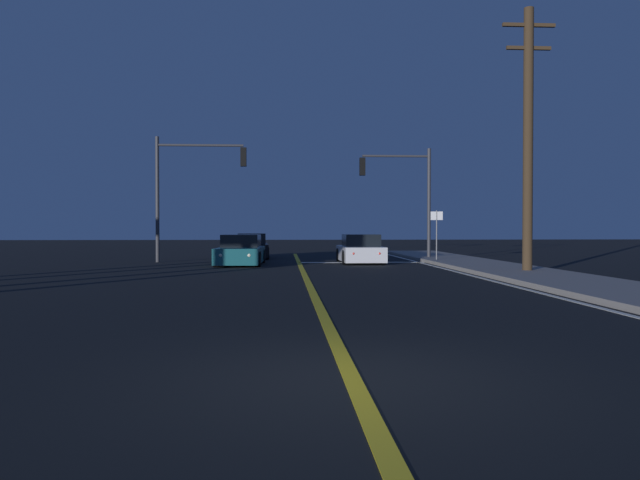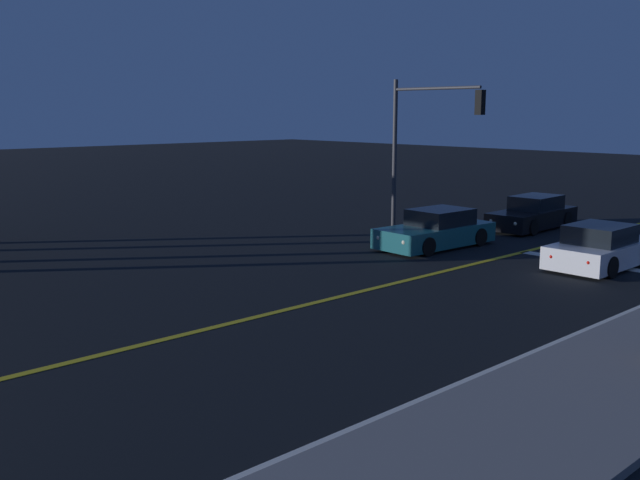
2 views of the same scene
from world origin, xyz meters
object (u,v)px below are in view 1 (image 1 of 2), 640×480
(car_distant_tail_teal, at_px, (241,252))
(utility_pole_right, at_px, (528,137))
(traffic_signal_near_right, at_px, (404,186))
(traffic_signal_far_left, at_px, (189,178))
(car_parked_curb_white, at_px, (360,250))
(car_lead_oncoming_black, at_px, (252,247))
(street_sign_corner, at_px, (437,228))

(car_distant_tail_teal, height_order, utility_pole_right, utility_pole_right)
(traffic_signal_near_right, relative_size, traffic_signal_far_left, 0.95)
(car_parked_curb_white, height_order, traffic_signal_far_left, traffic_signal_far_left)
(car_parked_curb_white, distance_m, traffic_signal_near_right, 4.88)
(car_lead_oncoming_black, distance_m, traffic_signal_far_left, 5.78)
(traffic_signal_far_left, bearing_deg, traffic_signal_near_right, 7.47)
(car_lead_oncoming_black, relative_size, utility_pole_right, 0.50)
(car_distant_tail_teal, distance_m, street_sign_corner, 9.19)
(car_distant_tail_teal, xyz_separation_m, traffic_signal_near_right, (8.07, 3.78, 3.22))
(street_sign_corner, bearing_deg, traffic_signal_far_left, 173.16)
(car_distant_tail_teal, distance_m, car_parked_curb_white, 5.62)
(traffic_signal_near_right, xyz_separation_m, street_sign_corner, (1.00, -2.80, -2.15))
(car_distant_tail_teal, distance_m, car_lead_oncoming_black, 6.10)
(street_sign_corner, bearing_deg, utility_pole_right, -79.20)
(utility_pole_right, height_order, street_sign_corner, utility_pole_right)
(car_parked_curb_white, height_order, traffic_signal_near_right, traffic_signal_near_right)
(traffic_signal_near_right, height_order, street_sign_corner, traffic_signal_near_right)
(car_lead_oncoming_black, distance_m, street_sign_corner, 10.32)
(car_distant_tail_teal, relative_size, traffic_signal_near_right, 0.81)
(traffic_signal_far_left, xyz_separation_m, utility_pole_right, (13.07, -8.74, 0.80))
(car_parked_curb_white, bearing_deg, car_distant_tail_teal, -168.70)
(car_parked_curb_white, xyz_separation_m, street_sign_corner, (3.58, -0.19, 1.07))
(street_sign_corner, bearing_deg, car_distant_tail_teal, -173.85)
(car_lead_oncoming_black, xyz_separation_m, car_parked_curb_white, (5.32, -4.93, -0.00))
(car_parked_curb_white, bearing_deg, traffic_signal_near_right, 44.60)
(car_distant_tail_teal, bearing_deg, street_sign_corner, -171.72)
(traffic_signal_near_right, bearing_deg, car_parked_curb_white, 45.34)
(traffic_signal_near_right, xyz_separation_m, traffic_signal_far_left, (-10.67, -1.40, 0.23))
(car_distant_tail_teal, height_order, car_parked_curb_white, same)
(car_parked_curb_white, bearing_deg, traffic_signal_far_left, 170.79)
(traffic_signal_near_right, relative_size, street_sign_corner, 2.33)
(utility_pole_right, bearing_deg, car_parked_curb_white, 123.45)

